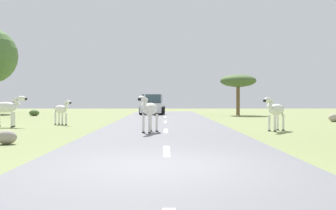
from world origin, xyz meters
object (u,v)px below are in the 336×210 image
object	(u,v)px
car_0	(153,105)
rock_1	(7,137)
rock_0	(334,118)
zebra_0	(149,110)
zebra_2	(7,108)
zebra_3	(275,110)
tree_4	(238,81)
zebra_1	(62,110)
bush_2	(34,113)

from	to	relation	value
car_0	rock_1	bearing A→B (deg)	-97.19
rock_0	zebra_0	bearing A→B (deg)	-145.76
zebra_0	car_0	xyz separation A→B (m)	(-0.43, 17.61, -0.12)
zebra_2	rock_0	size ratio (longest dim) A/B	2.50
zebra_3	zebra_2	bearing A→B (deg)	36.79
car_0	rock_0	size ratio (longest dim) A/B	6.45
zebra_0	rock_1	distance (m)	5.54
zebra_2	tree_4	bearing A→B (deg)	131.02
zebra_2	rock_1	xyz separation A→B (m)	(2.93, -6.95, -0.75)
car_0	rock_1	distance (m)	21.40
car_0	tree_4	distance (m)	7.72
tree_4	rock_0	xyz separation A→B (m)	(4.07, -9.11, -2.66)
zebra_1	tree_4	bearing A→B (deg)	171.73
zebra_0	car_0	distance (m)	17.62
zebra_1	zebra_0	bearing A→B (deg)	81.84
zebra_0	bush_2	bearing A→B (deg)	-33.60
zebra_0	zebra_1	world-z (taller)	zebra_0
car_0	zebra_0	bearing A→B (deg)	-85.41
zebra_0	tree_4	size ratio (longest dim) A/B	0.44
zebra_3	zebra_0	bearing A→B (deg)	59.07
car_0	rock_1	xyz separation A→B (m)	(-3.85, -21.05, -0.63)
zebra_1	zebra_2	size ratio (longest dim) A/B	0.80
tree_4	bush_2	distance (m)	17.30
zebra_2	zebra_3	distance (m)	12.90
zebra_3	car_0	distance (m)	17.52
zebra_3	rock_0	size ratio (longest dim) A/B	2.23
zebra_3	bush_2	xyz separation A→B (m)	(-15.57, 14.35, -0.67)
zebra_2	rock_1	bearing A→B (deg)	21.13
car_0	bush_2	xyz separation A→B (m)	(-9.68, -2.15, -0.60)
zebra_2	bush_2	xyz separation A→B (m)	(-2.90, 11.95, -0.72)
zebra_2	zebra_0	bearing A→B (deg)	62.27
rock_0	rock_1	size ratio (longest dim) A/B	1.10
car_0	bush_2	bearing A→B (deg)	-164.32
zebra_1	rock_0	world-z (taller)	zebra_1
zebra_1	tree_4	distance (m)	16.62
zebra_3	tree_4	world-z (taller)	tree_4
zebra_1	bush_2	size ratio (longest dim) A/B	1.68
tree_4	rock_0	distance (m)	10.33
zebra_0	car_0	size ratio (longest dim) A/B	0.35
zebra_1	tree_4	world-z (taller)	tree_4
zebra_0	zebra_1	distance (m)	7.25
car_0	rock_0	world-z (taller)	car_0
car_0	rock_0	distance (m)	15.29
zebra_1	zebra_3	bearing A→B (deg)	106.63
zebra_2	zebra_3	bearing A→B (deg)	77.52
zebra_0	rock_1	world-z (taller)	zebra_0
rock_1	zebra_3	bearing A→B (deg)	25.01
bush_2	car_0	bearing A→B (deg)	12.51
zebra_2	bush_2	distance (m)	12.32
bush_2	rock_0	size ratio (longest dim) A/B	1.19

